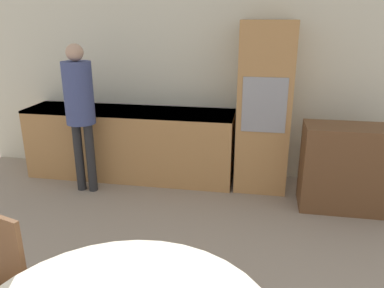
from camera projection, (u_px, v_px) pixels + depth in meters
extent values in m
cube|color=beige|center=(223.00, 74.00, 4.61)|extent=(6.55, 0.05, 2.60)
cube|color=#AD7A47|center=(130.00, 144.00, 4.75)|extent=(2.60, 0.60, 0.88)
cube|color=black|center=(129.00, 111.00, 4.62)|extent=(2.60, 0.60, 0.03)
cube|color=#AD7A47|center=(264.00, 108.00, 4.32)|extent=(0.59, 0.58, 1.94)
cube|color=gray|center=(264.00, 105.00, 4.01)|extent=(0.48, 0.01, 0.60)
cube|color=brown|center=(354.00, 169.00, 3.92)|extent=(1.07, 0.45, 0.92)
cube|color=brown|center=(0.00, 254.00, 2.09)|extent=(0.37, 0.14, 0.51)
cylinder|color=#262628|center=(79.00, 157.00, 4.37)|extent=(0.10, 0.10, 0.83)
cylinder|color=#262628|center=(91.00, 158.00, 4.35)|extent=(0.10, 0.10, 0.83)
cylinder|color=#3D477A|center=(79.00, 93.00, 4.12)|extent=(0.32, 0.32, 0.69)
sphere|color=tan|center=(75.00, 52.00, 3.98)|extent=(0.19, 0.19, 0.19)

